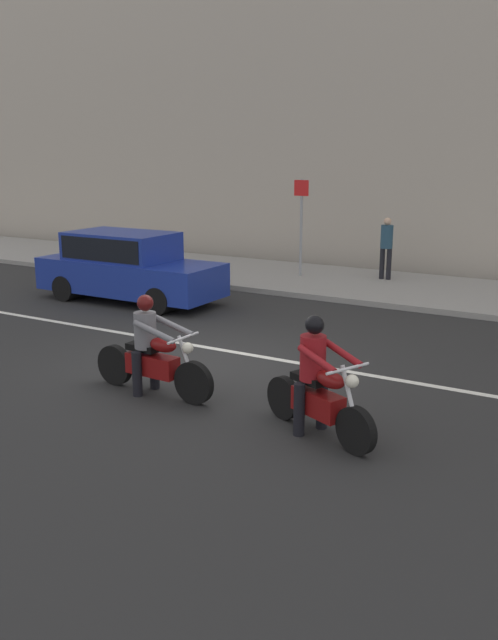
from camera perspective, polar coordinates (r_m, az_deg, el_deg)
The scene contains 9 objects.
ground_plane at distance 11.81m, azimuth -3.61°, elevation -3.83°, with size 80.00×80.00×0.00m, color #252525.
sidewalk_slab at distance 18.76m, azimuth 10.11°, elevation 2.92°, with size 40.00×4.40×0.14m, color gray.
building_facade at distance 21.94m, azimuth 14.33°, elevation 22.90°, with size 40.00×1.40×14.30m, color #A89E8E.
lane_marking_stripe at distance 13.04m, azimuth -4.95°, elevation -2.10°, with size 18.00×0.14×0.01m, color silver.
motorcycle_with_rider_gray at distance 10.33m, azimuth -8.28°, elevation -2.90°, with size 2.23×0.70×1.55m.
motorcycle_with_rider_crimson at distance 8.79m, azimuth 5.86°, elevation -5.71°, with size 1.90×1.00×1.61m.
parked_sedan_cobalt_blue at distance 16.96m, azimuth -10.34°, elevation 4.54°, with size 4.75×1.82×1.72m.
street_sign_post at distance 19.43m, azimuth 4.46°, elevation 8.63°, with size 0.44×0.08×2.76m.
pedestrian_bystander at distance 19.25m, azimuth 11.61°, elevation 6.39°, with size 0.34×0.34×1.73m.
Camera 1 is at (6.29, -9.32, 3.62)m, focal length 37.63 mm.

